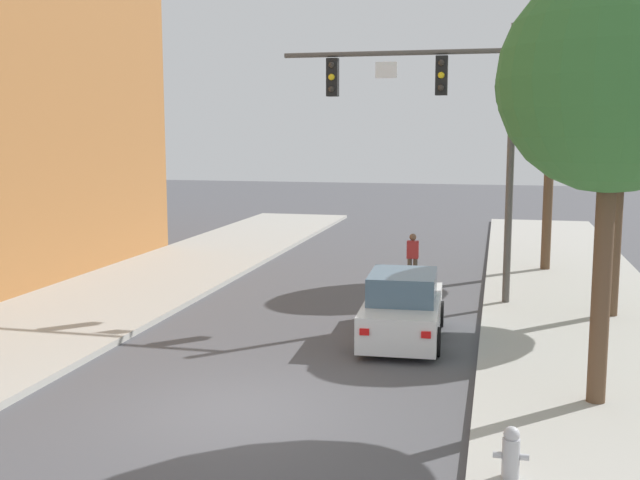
# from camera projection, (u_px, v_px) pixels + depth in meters

# --- Properties ---
(ground_plane) EXTENTS (120.00, 120.00, 0.00)m
(ground_plane) POSITION_uv_depth(u_px,v_px,m) (237.00, 410.00, 13.24)
(ground_plane) COLOR #4C4C51
(sidewalk_right) EXTENTS (5.00, 60.00, 0.15)m
(sidewalk_right) POSITION_uv_depth(u_px,v_px,m) (635.00, 441.00, 11.76)
(sidewalk_right) COLOR #A8A59E
(sidewalk_right) RESTS_ON ground
(traffic_signal_mast) EXTENTS (6.40, 0.38, 7.50)m
(traffic_signal_mast) POSITION_uv_depth(u_px,v_px,m) (444.00, 113.00, 20.73)
(traffic_signal_mast) COLOR #514C47
(traffic_signal_mast) RESTS_ON sidewalk_right
(car_lead_white) EXTENTS (1.98, 4.31, 1.60)m
(car_lead_white) POSITION_uv_depth(u_px,v_px,m) (403.00, 309.00, 17.74)
(car_lead_white) COLOR silver
(car_lead_white) RESTS_ON ground
(pedestrian_crossing_road) EXTENTS (0.36, 0.22, 1.64)m
(pedestrian_crossing_road) POSITION_uv_depth(u_px,v_px,m) (413.00, 256.00, 24.04)
(pedestrian_crossing_road) COLOR brown
(pedestrian_crossing_road) RESTS_ON ground
(fire_hydrant) EXTENTS (0.48, 0.24, 0.72)m
(fire_hydrant) POSITION_uv_depth(u_px,v_px,m) (511.00, 452.00, 10.30)
(fire_hydrant) COLOR #B2B2B7
(fire_hydrant) RESTS_ON sidewalk_right
(street_tree_nearest) EXTENTS (3.76, 3.76, 7.39)m
(street_tree_nearest) POSITION_uv_depth(u_px,v_px,m) (612.00, 81.00, 12.49)
(street_tree_nearest) COLOR brown
(street_tree_nearest) RESTS_ON sidewalk_right
(street_tree_second) EXTENTS (3.43, 3.43, 6.62)m
(street_tree_second) POSITION_uv_depth(u_px,v_px,m) (621.00, 123.00, 18.85)
(street_tree_second) COLOR brown
(street_tree_second) RESTS_ON sidewalk_right
(street_tree_third) EXTENTS (3.77, 3.77, 8.06)m
(street_tree_third) POSITION_uv_depth(u_px,v_px,m) (553.00, 87.00, 25.30)
(street_tree_third) COLOR brown
(street_tree_third) RESTS_ON sidewalk_right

